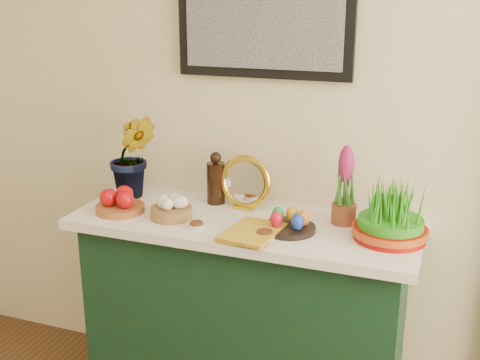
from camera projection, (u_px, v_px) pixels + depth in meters
name	position (u px, v px, depth m)	size (l,w,h in m)	color
sideboard	(244.00, 320.00, 2.58)	(1.30, 0.45, 0.85)	#12321B
tablecloth	(244.00, 223.00, 2.44)	(1.40, 0.55, 0.04)	silver
hyacinth_green	(132.00, 143.00, 2.63)	(0.25, 0.21, 0.50)	#336F24
apple_bowl	(120.00, 202.00, 2.50)	(0.21, 0.21, 0.10)	#9C5429
garlic_basket	(171.00, 209.00, 2.44)	(0.21, 0.21, 0.09)	olive
vinegar_cruet	(216.00, 181.00, 2.59)	(0.08, 0.08, 0.23)	black
mirror	(245.00, 183.00, 2.53)	(0.23, 0.07, 0.23)	gold
book	(230.00, 228.00, 2.30)	(0.17, 0.25, 0.03)	gold
spice_dish_left	(196.00, 225.00, 2.34)	(0.06, 0.06, 0.03)	silver
spice_dish_right	(265.00, 235.00, 2.24)	(0.08, 0.08, 0.03)	silver
egg_plate	(289.00, 223.00, 2.31)	(0.27, 0.27, 0.09)	black
hyacinth_pink	(345.00, 189.00, 2.35)	(0.10, 0.10, 0.32)	brown
wheatgrass_sabzeh	(391.00, 214.00, 2.21)	(0.28, 0.28, 0.23)	#960B04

